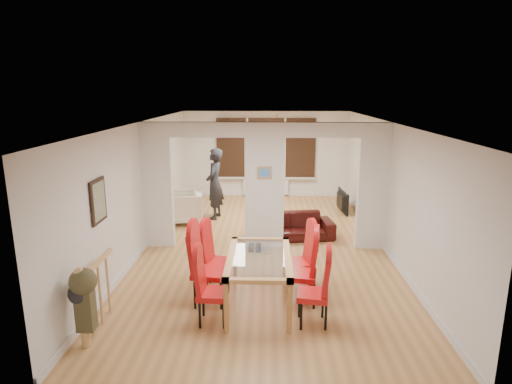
{
  "coord_description": "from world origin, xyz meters",
  "views": [
    {
      "loc": [
        0.08,
        -8.52,
        3.22
      ],
      "look_at": [
        -0.19,
        0.6,
        1.03
      ],
      "focal_mm": 30.0,
      "sensor_mm": 36.0,
      "label": 1
    }
  ],
  "objects_px": {
    "dining_table": "(259,280)",
    "dining_chair_lb": "(209,267)",
    "dining_chair_rb": "(302,270)",
    "person": "(215,184)",
    "sofa": "(291,226)",
    "coffee_table": "(266,207)",
    "dining_chair_lc": "(218,258)",
    "dining_chair_la": "(213,289)",
    "dining_chair_ra": "(313,289)",
    "dining_chair_rc": "(299,259)",
    "bottle": "(259,197)",
    "television": "(339,201)",
    "bowl": "(266,203)",
    "armchair": "(184,207)"
  },
  "relations": [
    {
      "from": "coffee_table",
      "to": "dining_chair_lc",
      "type": "bearing_deg",
      "value": -99.05
    },
    {
      "from": "dining_table",
      "to": "dining_chair_la",
      "type": "xyz_separation_m",
      "value": [
        -0.64,
        -0.54,
        0.12
      ]
    },
    {
      "from": "dining_chair_la",
      "to": "sofa",
      "type": "relative_size",
      "value": 0.55
    },
    {
      "from": "dining_chair_lb",
      "to": "dining_chair_ra",
      "type": "bearing_deg",
      "value": -11.86
    },
    {
      "from": "armchair",
      "to": "coffee_table",
      "type": "xyz_separation_m",
      "value": [
        2.02,
        1.14,
        -0.29
      ]
    },
    {
      "from": "dining_chair_la",
      "to": "coffee_table",
      "type": "relative_size",
      "value": 1.17
    },
    {
      "from": "dining_chair_ra",
      "to": "coffee_table",
      "type": "relative_size",
      "value": 1.18
    },
    {
      "from": "dining_chair_ra",
      "to": "dining_chair_lc",
      "type": "bearing_deg",
      "value": 151.63
    },
    {
      "from": "dining_chair_la",
      "to": "dining_chair_ra",
      "type": "bearing_deg",
      "value": 3.84
    },
    {
      "from": "dining_chair_lb",
      "to": "person",
      "type": "xyz_separation_m",
      "value": [
        -0.46,
        4.49,
        0.31
      ]
    },
    {
      "from": "dining_chair_lb",
      "to": "dining_chair_rb",
      "type": "distance_m",
      "value": 1.41
    },
    {
      "from": "coffee_table",
      "to": "bowl",
      "type": "height_order",
      "value": "bowl"
    },
    {
      "from": "dining_chair_la",
      "to": "dining_chair_rb",
      "type": "height_order",
      "value": "dining_chair_rb"
    },
    {
      "from": "dining_chair_la",
      "to": "television",
      "type": "distance_m",
      "value": 6.36
    },
    {
      "from": "dining_table",
      "to": "dining_chair_lb",
      "type": "distance_m",
      "value": 0.79
    },
    {
      "from": "dining_chair_la",
      "to": "dining_chair_rc",
      "type": "relative_size",
      "value": 0.97
    },
    {
      "from": "dining_chair_lc",
      "to": "dining_table",
      "type": "bearing_deg",
      "value": -24.28
    },
    {
      "from": "dining_chair_lb",
      "to": "bowl",
      "type": "xyz_separation_m",
      "value": [
        0.84,
        5.16,
        -0.36
      ]
    },
    {
      "from": "dining_chair_lb",
      "to": "dining_chair_rb",
      "type": "xyz_separation_m",
      "value": [
        1.41,
        0.04,
        -0.04
      ]
    },
    {
      "from": "bottle",
      "to": "television",
      "type": "bearing_deg",
      "value": -4.56
    },
    {
      "from": "dining_chair_ra",
      "to": "sofa",
      "type": "bearing_deg",
      "value": 100.67
    },
    {
      "from": "television",
      "to": "bowl",
      "type": "bearing_deg",
      "value": 86.39
    },
    {
      "from": "coffee_table",
      "to": "bottle",
      "type": "distance_m",
      "value": 0.32
    },
    {
      "from": "sofa",
      "to": "dining_chair_lb",
      "type": "bearing_deg",
      "value": -122.99
    },
    {
      "from": "dining_chair_la",
      "to": "dining_table",
      "type": "bearing_deg",
      "value": 43.96
    },
    {
      "from": "person",
      "to": "television",
      "type": "relative_size",
      "value": 1.8
    },
    {
      "from": "dining_chair_lc",
      "to": "person",
      "type": "relative_size",
      "value": 0.58
    },
    {
      "from": "dining_chair_rc",
      "to": "dining_chair_rb",
      "type": "bearing_deg",
      "value": -102.26
    },
    {
      "from": "dining_chair_lb",
      "to": "sofa",
      "type": "distance_m",
      "value": 3.35
    },
    {
      "from": "coffee_table",
      "to": "dining_chair_ra",
      "type": "bearing_deg",
      "value": -83.25
    },
    {
      "from": "dining_chair_la",
      "to": "sofa",
      "type": "xyz_separation_m",
      "value": [
        1.27,
        3.59,
        -0.24
      ]
    },
    {
      "from": "dining_chair_ra",
      "to": "dining_chair_la",
      "type": "bearing_deg",
      "value": -171.33
    },
    {
      "from": "dining_chair_la",
      "to": "coffee_table",
      "type": "height_order",
      "value": "dining_chair_la"
    },
    {
      "from": "dining_chair_rc",
      "to": "sofa",
      "type": "distance_m",
      "value": 2.52
    },
    {
      "from": "dining_chair_lb",
      "to": "bowl",
      "type": "relative_size",
      "value": 5.61
    },
    {
      "from": "sofa",
      "to": "coffee_table",
      "type": "height_order",
      "value": "sofa"
    },
    {
      "from": "dining_chair_la",
      "to": "dining_chair_rc",
      "type": "distance_m",
      "value": 1.67
    },
    {
      "from": "dining_chair_lc",
      "to": "armchair",
      "type": "bearing_deg",
      "value": 124.0
    },
    {
      "from": "dining_chair_la",
      "to": "dining_chair_rc",
      "type": "height_order",
      "value": "dining_chair_rc"
    },
    {
      "from": "dining_chair_ra",
      "to": "dining_chair_rc",
      "type": "distance_m",
      "value": 1.09
    },
    {
      "from": "dining_table",
      "to": "person",
      "type": "bearing_deg",
      "value": 105.16
    },
    {
      "from": "dining_chair_rb",
      "to": "sofa",
      "type": "relative_size",
      "value": 0.59
    },
    {
      "from": "dining_chair_ra",
      "to": "dining_chair_rb",
      "type": "relative_size",
      "value": 0.94
    },
    {
      "from": "dining_chair_lc",
      "to": "sofa",
      "type": "xyz_separation_m",
      "value": [
        1.32,
        2.5,
        -0.25
      ]
    },
    {
      "from": "dining_chair_rb",
      "to": "dining_chair_rc",
      "type": "height_order",
      "value": "dining_chair_rb"
    },
    {
      "from": "dining_chair_rc",
      "to": "bottle",
      "type": "distance_m",
      "value": 4.91
    },
    {
      "from": "dining_chair_rb",
      "to": "dining_chair_la",
      "type": "bearing_deg",
      "value": -146.08
    },
    {
      "from": "dining_table",
      "to": "dining_chair_lb",
      "type": "relative_size",
      "value": 1.43
    },
    {
      "from": "bowl",
      "to": "armchair",
      "type": "bearing_deg",
      "value": -153.0
    },
    {
      "from": "person",
      "to": "coffee_table",
      "type": "distance_m",
      "value": 1.71
    }
  ]
}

